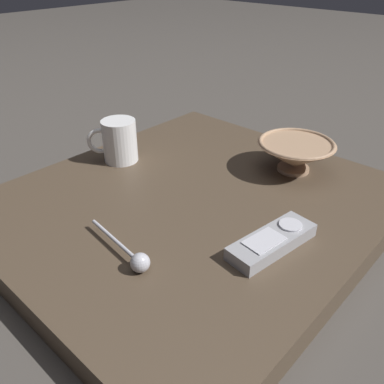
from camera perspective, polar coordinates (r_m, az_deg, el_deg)
name	(u,v)px	position (r m, az deg, el deg)	size (l,w,h in m)	color
ground_plane	(192,218)	(0.77, 0.04, -3.65)	(6.00, 6.00, 0.00)	#47423D
table	(192,208)	(0.76, 0.04, -2.19)	(0.61, 0.68, 0.05)	#4C3D2D
cereal_bowl	(295,154)	(0.84, 14.25, 5.16)	(0.15, 0.15, 0.06)	tan
coffee_mug	(119,141)	(0.87, -10.22, 7.06)	(0.08, 0.09, 0.09)	white
teaspoon	(136,259)	(0.59, -7.90, -9.23)	(0.15, 0.03, 0.03)	silver
tv_remote_near	(272,241)	(0.63, 11.16, -6.78)	(0.07, 0.16, 0.02)	#9E9EA3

